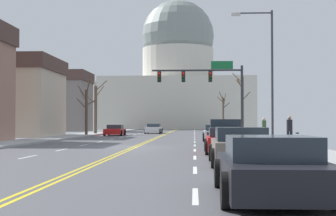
{
  "coord_description": "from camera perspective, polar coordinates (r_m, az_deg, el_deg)",
  "views": [
    {
      "loc": [
        3.48,
        -28.65,
        1.47
      ],
      "look_at": [
        0.2,
        31.94,
        3.21
      ],
      "focal_mm": 52.14,
      "sensor_mm": 36.0,
      "label": 1
    }
  ],
  "objects": [
    {
      "name": "ground",
      "position": [
        28.9,
        -3.84,
        -4.51
      ],
      "size": [
        20.0,
        180.0,
        0.2
      ],
      "color": "#4C4C51"
    },
    {
      "name": "signal_gantry",
      "position": [
        42.52,
        4.81,
        3.01
      ],
      "size": [
        7.91,
        0.41,
        6.63
      ],
      "color": "#28282D",
      "rests_on": "ground"
    },
    {
      "name": "street_lamp_right",
      "position": [
        30.26,
        11.45,
        5.03
      ],
      "size": [
        2.54,
        0.24,
        8.12
      ],
      "color": "#333338",
      "rests_on": "ground"
    },
    {
      "name": "capitol_building",
      "position": [
        103.25,
        1.16,
        3.52
      ],
      "size": [
        30.71,
        20.22,
        29.64
      ],
      "color": "beige",
      "rests_on": "ground"
    },
    {
      "name": "sedan_near_00",
      "position": [
        37.71,
        5.62,
        -2.98
      ],
      "size": [
        2.06,
        4.23,
        1.24
      ],
      "color": "silver",
      "rests_on": "ground"
    },
    {
      "name": "pickup_truck_near_01",
      "position": [
        30.79,
        6.75,
        -3.01
      ],
      "size": [
        2.39,
        5.76,
        1.64
      ],
      "color": "black",
      "rests_on": "ground"
    },
    {
      "name": "sedan_near_02",
      "position": [
        23.18,
        6.82,
        -3.87
      ],
      "size": [
        2.06,
        4.54,
        1.19
      ],
      "color": "#B71414",
      "rests_on": "ground"
    },
    {
      "name": "sedan_near_03",
      "position": [
        17.07,
        8.41,
        -4.55
      ],
      "size": [
        2.1,
        4.62,
        1.29
      ],
      "color": "#6B6056",
      "rests_on": "ground"
    },
    {
      "name": "sedan_near_04",
      "position": [
        9.77,
        11.88,
        -6.96
      ],
      "size": [
        2.08,
        4.46,
        1.2
      ],
      "color": "black",
      "rests_on": "ground"
    },
    {
      "name": "sedan_oncoming_00",
      "position": [
        53.0,
        -6.23,
        -2.63
      ],
      "size": [
        2.03,
        4.51,
        1.17
      ],
      "color": "#B71414",
      "rests_on": "ground"
    },
    {
      "name": "sedan_oncoming_01",
      "position": [
        61.72,
        -1.68,
        -2.46
      ],
      "size": [
        2.08,
        4.26,
        1.24
      ],
      "color": "silver",
      "rests_on": "ground"
    },
    {
      "name": "flank_building_00",
      "position": [
        78.93,
        -12.86,
        0.77
      ],
      "size": [
        10.22,
        8.6,
        9.37
      ],
      "color": "slate",
      "rests_on": "ground"
    },
    {
      "name": "flank_building_01",
      "position": [
        51.66,
        -18.51,
        1.26
      ],
      "size": [
        10.49,
        9.08,
        7.91
      ],
      "color": "#B2A38E",
      "rests_on": "ground"
    },
    {
      "name": "bare_tree_00",
      "position": [
        50.88,
        8.67,
        0.51
      ],
      "size": [
        1.73,
        1.98,
        6.51
      ],
      "color": "#4C3D2D",
      "rests_on": "ground"
    },
    {
      "name": "bare_tree_01",
      "position": [
        57.8,
        -8.45,
        0.01
      ],
      "size": [
        2.04,
        2.41,
        6.24
      ],
      "color": "brown",
      "rests_on": "ground"
    },
    {
      "name": "bare_tree_02",
      "position": [
        77.52,
        6.47,
        -0.4
      ],
      "size": [
        1.98,
        2.31,
        6.08
      ],
      "color": "#4C3D2D",
      "rests_on": "ground"
    },
    {
      "name": "bare_tree_03",
      "position": [
        52.18,
        -9.54,
        -0.16
      ],
      "size": [
        2.16,
        1.76,
        5.75
      ],
      "color": "#4C3D2D",
      "rests_on": "ground"
    },
    {
      "name": "pedestrian_00",
      "position": [
        29.52,
        14.02,
        -2.35
      ],
      "size": [
        0.35,
        0.34,
        1.69
      ],
      "color": "black",
      "rests_on": "ground"
    },
    {
      "name": "pedestrian_01",
      "position": [
        38.42,
        11.16,
        -2.21
      ],
      "size": [
        0.35,
        0.34,
        1.67
      ],
      "color": "#33333D",
      "rests_on": "ground"
    },
    {
      "name": "bicycle_parked",
      "position": [
        24.6,
        14.78,
        -3.88
      ],
      "size": [
        0.12,
        1.77,
        0.85
      ],
      "color": "black",
      "rests_on": "ground"
    }
  ]
}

